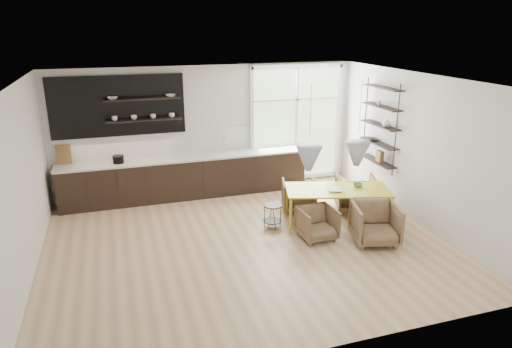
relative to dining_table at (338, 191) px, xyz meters
The scene contains 11 objects.
room 1.77m from the dining_table, 148.71° to the left, with size 7.02×6.01×2.91m.
kitchen_run 3.57m from the dining_table, 137.43° to the left, with size 5.54×0.69×2.75m.
right_shelving 1.95m from the dining_table, 32.38° to the left, with size 0.26×1.22×1.90m.
dining_table is the anchor object (origin of this frame).
armchair_back_left 1.04m from the dining_table, 116.54° to the left, with size 0.69×0.71×0.65m, color olive.
armchair_back_right 0.94m from the dining_table, 36.88° to the left, with size 0.79×0.81×0.74m, color olive.
armchair_front_left 0.88m from the dining_table, 143.20° to the right, with size 0.63×0.65×0.59m, color olive.
armchair_front_right 1.03m from the dining_table, 72.84° to the right, with size 0.78×0.80×0.73m, color olive.
wire_stool 1.33m from the dining_table, 169.54° to the left, with size 0.36×0.36×0.46m.
table_book 0.21m from the dining_table, behind, with size 0.25×0.33×0.03m, color white.
table_bowl 0.45m from the dining_table, ahead, with size 0.19×0.19×0.06m, color #508653.
Camera 1 is at (-2.08, -7.14, 3.78)m, focal length 32.00 mm.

